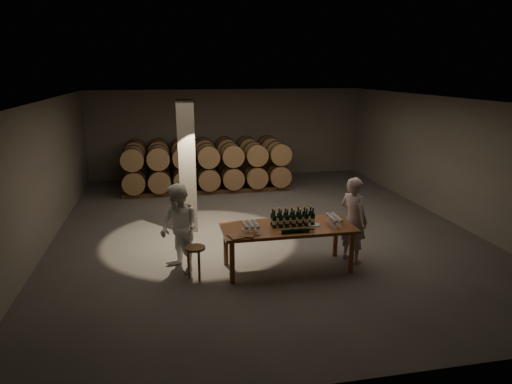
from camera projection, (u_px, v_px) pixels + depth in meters
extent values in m
plane|color=#504D4B|center=(261.00, 228.00, 11.57)|extent=(12.00, 12.00, 0.00)
plane|color=#605E59|center=(262.00, 99.00, 10.73)|extent=(12.00, 12.00, 0.00)
plane|color=slate|center=(228.00, 133.00, 16.83)|extent=(10.00, 0.00, 10.00)
plane|color=slate|center=(366.00, 266.00, 5.47)|extent=(10.00, 0.00, 10.00)
plane|color=slate|center=(43.00, 175.00, 10.20)|extent=(0.00, 12.00, 12.00)
plane|color=slate|center=(445.00, 158.00, 12.10)|extent=(0.00, 12.00, 12.00)
cube|color=slate|center=(187.00, 167.00, 11.00)|extent=(0.40, 0.40, 3.20)
cylinder|color=brown|center=(232.00, 262.00, 8.46)|extent=(0.10, 0.10, 0.84)
cylinder|color=brown|center=(352.00, 253.00, 8.91)|extent=(0.10, 0.10, 0.84)
cylinder|color=brown|center=(226.00, 245.00, 9.27)|extent=(0.10, 0.10, 0.84)
cylinder|color=brown|center=(336.00, 237.00, 9.72)|extent=(0.10, 0.10, 0.84)
cube|color=brown|center=(288.00, 228.00, 8.97)|extent=(2.60, 1.10, 0.06)
cube|color=brown|center=(206.00, 182.00, 16.01)|extent=(5.48, 0.10, 0.12)
cube|color=brown|center=(204.00, 178.00, 16.57)|extent=(5.48, 0.10, 0.12)
cylinder|color=#9E7447|center=(137.00, 172.00, 15.74)|extent=(0.70, 0.95, 0.70)
cylinder|color=black|center=(136.00, 173.00, 15.49)|extent=(0.73, 0.04, 0.73)
cylinder|color=black|center=(137.00, 170.00, 15.98)|extent=(0.73, 0.04, 0.73)
cylinder|color=#9E7447|center=(160.00, 171.00, 15.89)|extent=(0.70, 0.95, 0.70)
cylinder|color=black|center=(160.00, 172.00, 15.64)|extent=(0.73, 0.04, 0.73)
cylinder|color=black|center=(160.00, 169.00, 16.13)|extent=(0.73, 0.04, 0.73)
cylinder|color=#9E7447|center=(182.00, 170.00, 16.03)|extent=(0.70, 0.95, 0.70)
cylinder|color=black|center=(183.00, 171.00, 15.79)|extent=(0.73, 0.04, 0.73)
cylinder|color=black|center=(182.00, 168.00, 16.28)|extent=(0.73, 0.04, 0.73)
cylinder|color=#9E7447|center=(204.00, 169.00, 16.18)|extent=(0.70, 0.95, 0.70)
cylinder|color=black|center=(205.00, 170.00, 15.94)|extent=(0.73, 0.04, 0.73)
cylinder|color=black|center=(204.00, 167.00, 16.43)|extent=(0.73, 0.04, 0.73)
cylinder|color=#9E7447|center=(226.00, 168.00, 16.33)|extent=(0.70, 0.95, 0.70)
cylinder|color=black|center=(227.00, 170.00, 16.09)|extent=(0.73, 0.04, 0.73)
cylinder|color=black|center=(225.00, 167.00, 16.58)|extent=(0.73, 0.04, 0.73)
cylinder|color=#9E7447|center=(248.00, 167.00, 16.48)|extent=(0.70, 0.95, 0.70)
cylinder|color=black|center=(249.00, 169.00, 16.23)|extent=(0.73, 0.04, 0.73)
cylinder|color=black|center=(246.00, 166.00, 16.73)|extent=(0.73, 0.04, 0.73)
cylinder|color=#9E7447|center=(269.00, 166.00, 16.63)|extent=(0.70, 0.95, 0.70)
cylinder|color=black|center=(270.00, 168.00, 16.38)|extent=(0.73, 0.04, 0.73)
cylinder|color=black|center=(267.00, 165.00, 16.88)|extent=(0.73, 0.04, 0.73)
cylinder|color=#9E7447|center=(135.00, 151.00, 15.55)|extent=(0.70, 0.95, 0.70)
cylinder|color=black|center=(135.00, 152.00, 15.30)|extent=(0.73, 0.04, 0.73)
cylinder|color=black|center=(136.00, 149.00, 15.79)|extent=(0.73, 0.04, 0.73)
cylinder|color=#9E7447|center=(159.00, 150.00, 15.69)|extent=(0.70, 0.95, 0.70)
cylinder|color=black|center=(158.00, 151.00, 15.45)|extent=(0.73, 0.04, 0.73)
cylinder|color=black|center=(159.00, 149.00, 15.94)|extent=(0.73, 0.04, 0.73)
cylinder|color=#9E7447|center=(181.00, 149.00, 15.84)|extent=(0.70, 0.95, 0.70)
cylinder|color=black|center=(182.00, 150.00, 15.60)|extent=(0.73, 0.04, 0.73)
cylinder|color=black|center=(181.00, 148.00, 16.09)|extent=(0.73, 0.04, 0.73)
cylinder|color=#9E7447|center=(204.00, 148.00, 15.99)|extent=(0.70, 0.95, 0.70)
cylinder|color=black|center=(205.00, 150.00, 15.75)|extent=(0.73, 0.04, 0.73)
cylinder|color=black|center=(203.00, 147.00, 16.24)|extent=(0.73, 0.04, 0.73)
cylinder|color=#9E7447|center=(226.00, 148.00, 16.14)|extent=(0.70, 0.95, 0.70)
cylinder|color=black|center=(227.00, 149.00, 15.89)|extent=(0.73, 0.04, 0.73)
cylinder|color=black|center=(225.00, 146.00, 16.39)|extent=(0.73, 0.04, 0.73)
cylinder|color=#9E7447|center=(248.00, 147.00, 16.29)|extent=(0.70, 0.95, 0.70)
cylinder|color=black|center=(249.00, 148.00, 16.04)|extent=(0.73, 0.04, 0.73)
cylinder|color=black|center=(246.00, 146.00, 16.53)|extent=(0.73, 0.04, 0.73)
cylinder|color=#9E7447|center=(269.00, 146.00, 16.44)|extent=(0.70, 0.95, 0.70)
cylinder|color=black|center=(270.00, 147.00, 16.19)|extent=(0.73, 0.04, 0.73)
cylinder|color=black|center=(267.00, 145.00, 16.68)|extent=(0.73, 0.04, 0.73)
cube|color=brown|center=(210.00, 192.00, 14.68)|extent=(5.48, 0.10, 0.12)
cube|color=brown|center=(208.00, 188.00, 15.25)|extent=(5.48, 0.10, 0.12)
cylinder|color=#9E7447|center=(134.00, 181.00, 14.41)|extent=(0.70, 0.95, 0.70)
cylinder|color=black|center=(134.00, 183.00, 14.17)|extent=(0.73, 0.04, 0.73)
cylinder|color=black|center=(135.00, 179.00, 14.66)|extent=(0.73, 0.04, 0.73)
cylinder|color=#9E7447|center=(160.00, 180.00, 14.56)|extent=(0.70, 0.95, 0.70)
cylinder|color=black|center=(160.00, 182.00, 14.31)|extent=(0.73, 0.04, 0.73)
cylinder|color=black|center=(160.00, 178.00, 14.81)|extent=(0.73, 0.04, 0.73)
cylinder|color=#9E7447|center=(184.00, 179.00, 14.71)|extent=(0.70, 0.95, 0.70)
cylinder|color=black|center=(185.00, 181.00, 14.46)|extent=(0.73, 0.04, 0.73)
cylinder|color=black|center=(184.00, 177.00, 14.96)|extent=(0.73, 0.04, 0.73)
cylinder|color=#9E7447|center=(208.00, 178.00, 14.86)|extent=(0.70, 0.95, 0.70)
cylinder|color=black|center=(209.00, 180.00, 14.61)|extent=(0.73, 0.04, 0.73)
cylinder|color=black|center=(208.00, 176.00, 15.10)|extent=(0.73, 0.04, 0.73)
cylinder|color=#9E7447|center=(232.00, 177.00, 15.01)|extent=(0.70, 0.95, 0.70)
cylinder|color=black|center=(233.00, 178.00, 14.76)|extent=(0.73, 0.04, 0.73)
cylinder|color=black|center=(231.00, 175.00, 15.25)|extent=(0.73, 0.04, 0.73)
cylinder|color=#9E7447|center=(255.00, 176.00, 15.16)|extent=(0.70, 0.95, 0.70)
cylinder|color=black|center=(257.00, 177.00, 14.91)|extent=(0.73, 0.04, 0.73)
cylinder|color=black|center=(254.00, 174.00, 15.40)|extent=(0.73, 0.04, 0.73)
cylinder|color=#9E7447|center=(278.00, 175.00, 15.30)|extent=(0.70, 0.95, 0.70)
cylinder|color=black|center=(280.00, 176.00, 15.06)|extent=(0.73, 0.04, 0.73)
cylinder|color=black|center=(276.00, 173.00, 15.55)|extent=(0.73, 0.04, 0.73)
cylinder|color=#9E7447|center=(133.00, 158.00, 14.22)|extent=(0.70, 0.95, 0.70)
cylinder|color=black|center=(132.00, 160.00, 13.97)|extent=(0.73, 0.04, 0.73)
cylinder|color=black|center=(133.00, 157.00, 14.47)|extent=(0.73, 0.04, 0.73)
cylinder|color=#9E7447|center=(158.00, 157.00, 14.37)|extent=(0.70, 0.95, 0.70)
cylinder|color=black|center=(158.00, 159.00, 14.12)|extent=(0.73, 0.04, 0.73)
cylinder|color=black|center=(158.00, 156.00, 14.61)|extent=(0.73, 0.04, 0.73)
cylinder|color=#9E7447|center=(183.00, 156.00, 14.52)|extent=(0.70, 0.95, 0.70)
cylinder|color=black|center=(184.00, 158.00, 14.27)|extent=(0.73, 0.04, 0.73)
cylinder|color=black|center=(183.00, 155.00, 14.76)|extent=(0.73, 0.04, 0.73)
cylinder|color=#9E7447|center=(208.00, 155.00, 14.67)|extent=(0.70, 0.95, 0.70)
cylinder|color=black|center=(208.00, 157.00, 14.42)|extent=(0.73, 0.04, 0.73)
cylinder|color=black|center=(207.00, 154.00, 14.91)|extent=(0.73, 0.04, 0.73)
cylinder|color=#9E7447|center=(232.00, 155.00, 14.81)|extent=(0.70, 0.95, 0.70)
cylinder|color=black|center=(233.00, 156.00, 14.57)|extent=(0.73, 0.04, 0.73)
cylinder|color=black|center=(231.00, 153.00, 15.06)|extent=(0.73, 0.04, 0.73)
cylinder|color=#9E7447|center=(255.00, 154.00, 14.96)|extent=(0.70, 0.95, 0.70)
cylinder|color=black|center=(257.00, 155.00, 14.72)|extent=(0.73, 0.04, 0.73)
cylinder|color=black|center=(254.00, 152.00, 15.21)|extent=(0.73, 0.04, 0.73)
cylinder|color=#9E7447|center=(278.00, 153.00, 15.11)|extent=(0.70, 0.95, 0.70)
cylinder|color=black|center=(280.00, 154.00, 14.87)|extent=(0.73, 0.04, 0.73)
cylinder|color=black|center=(276.00, 152.00, 15.36)|extent=(0.73, 0.04, 0.73)
cylinder|color=black|center=(274.00, 222.00, 8.85)|extent=(0.09, 0.09, 0.24)
cylinder|color=silver|center=(274.00, 222.00, 8.86)|extent=(0.09, 0.09, 0.08)
cylinder|color=black|center=(275.00, 214.00, 8.81)|extent=(0.03, 0.03, 0.10)
cylinder|color=yellow|center=(275.00, 211.00, 8.80)|extent=(0.04, 0.04, 0.03)
cylinder|color=black|center=(273.00, 219.00, 9.00)|extent=(0.09, 0.09, 0.24)
cylinder|color=silver|center=(273.00, 220.00, 9.00)|extent=(0.09, 0.09, 0.08)
cylinder|color=black|center=(273.00, 211.00, 8.95)|extent=(0.03, 0.03, 0.10)
cylinder|color=maroon|center=(273.00, 209.00, 8.94)|extent=(0.04, 0.04, 0.03)
cylinder|color=black|center=(281.00, 221.00, 8.88)|extent=(0.09, 0.09, 0.24)
cylinder|color=silver|center=(281.00, 222.00, 8.88)|extent=(0.09, 0.09, 0.08)
cylinder|color=black|center=(281.00, 213.00, 8.84)|extent=(0.03, 0.03, 0.10)
cylinder|color=maroon|center=(281.00, 211.00, 8.82)|extent=(0.04, 0.04, 0.03)
cylinder|color=black|center=(279.00, 219.00, 9.02)|extent=(0.09, 0.09, 0.24)
cylinder|color=silver|center=(279.00, 220.00, 9.02)|extent=(0.09, 0.09, 0.08)
cylinder|color=black|center=(279.00, 211.00, 8.98)|extent=(0.03, 0.03, 0.10)
cylinder|color=yellow|center=(279.00, 208.00, 8.96)|extent=(0.04, 0.04, 0.03)
cylinder|color=black|center=(287.00, 221.00, 8.90)|extent=(0.09, 0.09, 0.24)
cylinder|color=silver|center=(287.00, 222.00, 8.91)|extent=(0.09, 0.09, 0.08)
cylinder|color=black|center=(288.00, 213.00, 8.86)|extent=(0.03, 0.03, 0.10)
cylinder|color=yellow|center=(288.00, 210.00, 8.85)|extent=(0.04, 0.04, 0.03)
cylinder|color=black|center=(285.00, 219.00, 9.05)|extent=(0.09, 0.09, 0.24)
cylinder|color=silver|center=(285.00, 219.00, 9.05)|extent=(0.09, 0.09, 0.08)
cylinder|color=black|center=(286.00, 211.00, 9.00)|extent=(0.03, 0.03, 0.10)
cylinder|color=maroon|center=(286.00, 208.00, 8.99)|extent=(0.04, 0.04, 0.03)
cylinder|color=black|center=(294.00, 221.00, 8.93)|extent=(0.09, 0.09, 0.24)
cylinder|color=silver|center=(294.00, 221.00, 8.93)|extent=(0.09, 0.09, 0.08)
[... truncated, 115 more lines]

